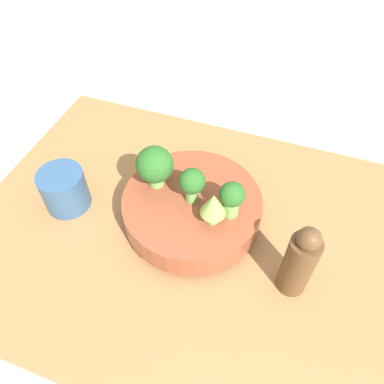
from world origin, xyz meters
TOP-DOWN VIEW (x-y plane):
  - ground_plane at (0.00, 0.00)m, footprint 6.00×6.00m
  - table at (0.00, 0.00)m, footprint 0.92×0.64m
  - bowl at (-0.04, 0.03)m, footprint 0.26×0.26m
  - broccoli_floret_center at (-0.04, 0.03)m, footprint 0.05×0.05m
  - broccoli_floret_left at (-0.11, 0.04)m, footprint 0.07×0.07m
  - broccoli_floret_right at (0.04, 0.02)m, footprint 0.05×0.05m
  - romanesco_piece_near at (0.01, -0.01)m, footprint 0.05×0.05m
  - cup at (-0.29, -0.02)m, footprint 0.09×0.09m
  - pepper_mill at (0.17, -0.05)m, footprint 0.05×0.05m

SIDE VIEW (x-z plane):
  - ground_plane at x=0.00m, z-range 0.00..0.00m
  - table at x=0.00m, z-range 0.00..0.04m
  - bowl at x=-0.04m, z-range 0.05..0.11m
  - cup at x=-0.29m, z-range 0.04..0.13m
  - pepper_mill at x=0.17m, z-range 0.04..0.20m
  - broccoli_floret_right at x=0.04m, z-range 0.11..0.19m
  - romanesco_piece_near at x=0.01m, z-range 0.12..0.19m
  - broccoli_floret_center at x=-0.04m, z-range 0.11..0.19m
  - broccoli_floret_left at x=-0.11m, z-range 0.11..0.20m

